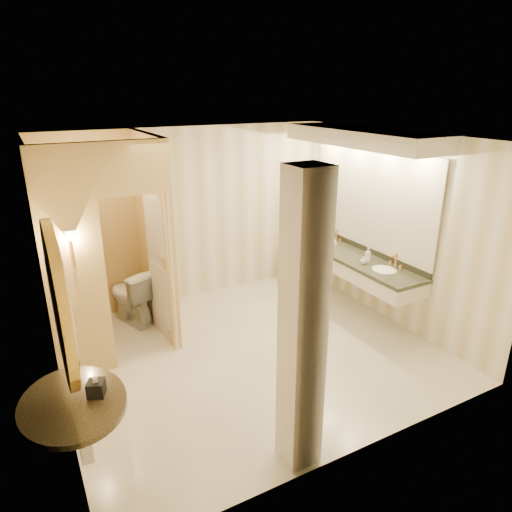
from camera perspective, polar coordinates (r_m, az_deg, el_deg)
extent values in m
plane|color=#EEE3CE|center=(6.05, -0.71, -11.87)|extent=(4.50, 4.50, 0.00)
plane|color=silver|center=(5.16, -0.84, 14.48)|extent=(4.50, 4.50, 0.00)
cube|color=white|center=(7.21, -8.19, 5.01)|extent=(4.50, 0.02, 2.70)
cube|color=white|center=(3.95, 12.97, -8.52)|extent=(4.50, 0.02, 2.70)
cube|color=white|center=(4.92, -24.75, -4.04)|extent=(0.02, 4.00, 2.70)
cube|color=white|center=(6.75, 16.44, 3.32)|extent=(0.02, 4.00, 2.70)
cube|color=#D3B86E|center=(6.29, -12.60, 2.47)|extent=(0.10, 1.50, 2.70)
cube|color=#D3B86E|center=(5.40, -21.80, -1.50)|extent=(0.65, 0.10, 2.70)
cube|color=#D3B86E|center=(5.25, -15.37, 10.58)|extent=(0.80, 0.10, 0.60)
cube|color=beige|center=(6.06, -11.78, -1.17)|extent=(0.12, 0.80, 2.10)
cylinder|color=#D89145|center=(5.27, -21.98, 0.27)|extent=(0.03, 0.03, 0.30)
cone|color=beige|center=(5.21, -22.26, 2.34)|extent=(0.14, 0.14, 0.14)
cube|color=beige|center=(7.02, 11.94, -0.97)|extent=(0.60, 2.45, 0.24)
cube|color=black|center=(6.98, 12.01, -0.05)|extent=(0.64, 2.49, 0.05)
cube|color=black|center=(7.14, 13.77, 0.85)|extent=(0.03, 2.45, 0.10)
ellipsoid|color=white|center=(6.54, 15.71, -1.99)|extent=(0.40, 0.44, 0.15)
cylinder|color=#D89145|center=(6.62, 17.07, -0.62)|extent=(0.03, 0.03, 0.22)
ellipsoid|color=white|center=(7.47, 8.75, 1.36)|extent=(0.40, 0.44, 0.15)
cylinder|color=#D89145|center=(7.55, 10.02, 2.52)|extent=(0.03, 0.03, 0.22)
cube|color=white|center=(6.92, 14.28, 6.95)|extent=(0.03, 2.45, 1.40)
cube|color=beige|center=(6.60, 13.12, 14.27)|extent=(0.75, 2.65, 0.22)
cylinder|color=black|center=(4.09, -21.89, -16.74)|extent=(1.03, 1.03, 0.05)
cube|color=beige|center=(4.28, -20.78, -19.89)|extent=(0.10, 0.10, 0.60)
cylinder|color=gold|center=(3.67, -23.30, -5.92)|extent=(0.07, 1.03, 1.03)
cylinder|color=white|center=(3.67, -22.69, -5.81)|extent=(0.02, 0.82, 0.82)
cube|color=beige|center=(3.84, 5.84, -8.97)|extent=(0.31, 0.31, 2.70)
cube|color=black|center=(4.04, -19.35, -15.34)|extent=(0.17, 0.17, 0.13)
imported|color=white|center=(6.83, -15.28, -4.80)|extent=(0.70, 0.91, 0.82)
imported|color=beige|center=(7.26, 9.76, 1.67)|extent=(0.07, 0.07, 0.14)
imported|color=silver|center=(6.63, 13.27, -0.51)|extent=(0.09, 0.09, 0.11)
imported|color=#C6B28C|center=(6.66, 13.78, 0.08)|extent=(0.11, 0.11, 0.23)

